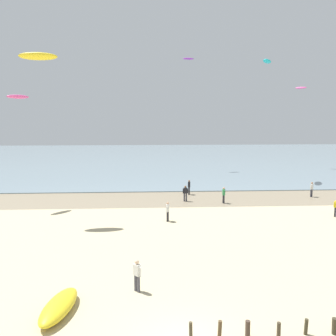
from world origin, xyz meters
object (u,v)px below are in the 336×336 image
at_px(person_right_flank, 185,193).
at_px(kite_aloft_2, 267,61).
at_px(kite_aloft_1, 301,88).
at_px(person_mid_beach, 168,211).
at_px(grounded_kite, 59,306).
at_px(kite_aloft_3, 188,59).
at_px(person_far_down_beach, 312,189).
at_px(person_left_flank, 137,275).
at_px(kite_aloft_4, 18,97).
at_px(person_trailing_behind, 189,187).
at_px(person_nearest_camera, 224,195).
at_px(kite_aloft_5, 38,56).

bearing_deg(person_right_flank, kite_aloft_2, 44.70).
relative_size(kite_aloft_1, kite_aloft_2, 0.63).
distance_m(person_mid_beach, grounded_kite, 15.10).
height_order(person_mid_beach, kite_aloft_3, kite_aloft_3).
bearing_deg(person_mid_beach, person_far_down_beach, 26.72).
distance_m(person_far_down_beach, grounded_kite, 31.66).
relative_size(person_mid_beach, person_left_flank, 1.00).
bearing_deg(kite_aloft_4, person_trailing_behind, 149.03).
xyz_separation_m(person_trailing_behind, kite_aloft_1, (21.70, 20.79, 13.04)).
height_order(person_nearest_camera, person_mid_beach, same).
xyz_separation_m(person_left_flank, kite_aloft_1, (26.92, 43.20, 13.04)).
bearing_deg(kite_aloft_2, grounded_kite, -3.20).
relative_size(person_nearest_camera, person_trailing_behind, 1.00).
bearing_deg(grounded_kite, kite_aloft_1, 154.97).
xyz_separation_m(person_mid_beach, kite_aloft_3, (4.96, 29.80, 17.52)).
bearing_deg(kite_aloft_2, kite_aloft_3, -108.92).
xyz_separation_m(grounded_kite, kite_aloft_1, (30.44, 45.04, 13.62)).
height_order(person_mid_beach, person_right_flank, same).
relative_size(person_mid_beach, kite_aloft_4, 0.77).
distance_m(person_mid_beach, kite_aloft_4, 18.21).
bearing_deg(person_left_flank, person_nearest_camera, 65.25).
bearing_deg(kite_aloft_3, kite_aloft_5, -127.59).
xyz_separation_m(person_right_flank, kite_aloft_1, (22.46, 24.01, 13.04)).
relative_size(kite_aloft_2, kite_aloft_4, 1.35).
bearing_deg(person_right_flank, kite_aloft_5, -154.95).
xyz_separation_m(person_mid_beach, kite_aloft_4, (-14.15, 5.69, 9.95)).
bearing_deg(person_far_down_beach, person_mid_beach, -153.28).
relative_size(person_left_flank, grounded_kite, 0.51).
relative_size(person_mid_beach, kite_aloft_3, 0.90).
bearing_deg(person_nearest_camera, kite_aloft_5, -163.42).
bearing_deg(kite_aloft_1, kite_aloft_4, -115.07).
relative_size(person_trailing_behind, kite_aloft_3, 0.90).
bearing_deg(kite_aloft_5, kite_aloft_4, 122.28).
bearing_deg(person_nearest_camera, kite_aloft_2, 57.45).
height_order(person_left_flank, person_trailing_behind, same).
height_order(kite_aloft_2, kite_aloft_5, kite_aloft_2).
xyz_separation_m(person_far_down_beach, kite_aloft_5, (-27.32, -7.35, 12.96)).
bearing_deg(kite_aloft_5, kite_aloft_3, 56.66).
distance_m(person_left_flank, kite_aloft_4, 23.64).
height_order(person_right_flank, person_trailing_behind, same).
xyz_separation_m(person_mid_beach, grounded_kite, (-5.72, -13.96, -0.58)).
distance_m(person_far_down_beach, person_trailing_behind, 13.80).
bearing_deg(person_far_down_beach, person_right_flank, -174.75).
height_order(person_right_flank, person_far_down_beach, same).
bearing_deg(person_left_flank, kite_aloft_5, 122.60).
height_order(person_mid_beach, person_far_down_beach, same).
xyz_separation_m(person_left_flank, person_trailing_behind, (5.23, 22.41, 0.00)).
distance_m(person_right_flank, grounded_kite, 22.50).
bearing_deg(person_left_flank, kite_aloft_4, 123.83).
distance_m(person_mid_beach, person_trailing_behind, 10.73).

